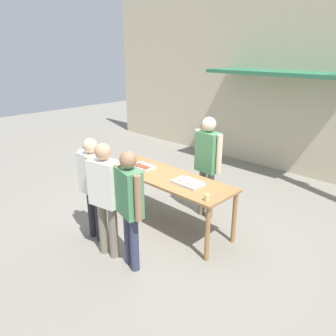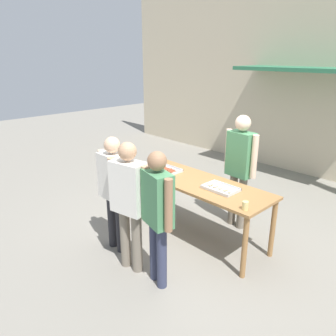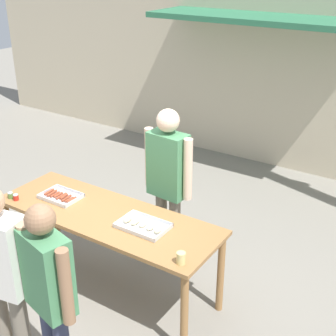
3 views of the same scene
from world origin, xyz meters
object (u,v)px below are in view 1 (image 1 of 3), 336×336
condiment_jar_ketchup (118,165)px  food_tray_sausages (143,167)px  beer_cup (207,198)px  person_customer_with_cup (130,201)px  person_customer_waiting_in_line (105,192)px  person_server_behind_table (208,159)px  condiment_jar_mustard (115,164)px  food_tray_buns (188,183)px  person_customer_holding_hotdog (93,182)px

condiment_jar_ketchup → food_tray_sausages: bearing=39.6°
food_tray_sausages → beer_cup: beer_cup is taller
condiment_jar_ketchup → person_customer_with_cup: 1.67m
condiment_jar_ketchup → person_customer_waiting_in_line: bearing=-44.6°
food_tray_sausages → person_server_behind_table: 1.15m
condiment_jar_mustard → person_customer_waiting_in_line: size_ratio=0.04×
person_customer_with_cup → person_customer_waiting_in_line: size_ratio=0.99×
food_tray_buns → beer_cup: beer_cup is taller
condiment_jar_ketchup → person_customer_holding_hotdog: size_ratio=0.04×
food_tray_buns → beer_cup: bearing=-25.1°
food_tray_buns → condiment_jar_ketchup: 1.44m
condiment_jar_ketchup → person_server_behind_table: person_server_behind_table is taller
person_server_behind_table → person_customer_waiting_in_line: 1.97m
food_tray_sausages → person_customer_holding_hotdog: person_customer_holding_hotdog is taller
condiment_jar_ketchup → condiment_jar_mustard: bearing=-179.6°
person_customer_with_cup → beer_cup: bearing=-110.1°
food_tray_sausages → person_customer_waiting_in_line: size_ratio=0.24×
condiment_jar_mustard → condiment_jar_ketchup: size_ratio=1.00×
person_customer_holding_hotdog → person_customer_waiting_in_line: size_ratio=0.97×
food_tray_sausages → food_tray_buns: size_ratio=0.86×
person_customer_holding_hotdog → condiment_jar_mustard: bearing=-57.2°
beer_cup → person_customer_with_cup: (-0.59, -0.89, 0.05)m
food_tray_buns → condiment_jar_mustard: bearing=-168.9°
beer_cup → food_tray_sausages: bearing=170.4°
condiment_jar_ketchup → person_customer_waiting_in_line: size_ratio=0.04×
condiment_jar_mustard → beer_cup: size_ratio=0.61×
person_server_behind_table → person_customer_holding_hotdog: person_server_behind_table is taller
food_tray_sausages → condiment_jar_mustard: 0.52m
food_tray_sausages → beer_cup: size_ratio=3.81×
food_tray_buns → condiment_jar_ketchup: size_ratio=7.26×
person_server_behind_table → condiment_jar_ketchup: bearing=-135.8°
person_customer_holding_hotdog → person_customer_waiting_in_line: bearing=165.5°
condiment_jar_mustard → food_tray_sausages: bearing=33.9°
beer_cup → person_customer_with_cup: 1.07m
condiment_jar_mustard → person_customer_with_cup: person_customer_with_cup is taller
person_customer_with_cup → person_customer_holding_hotdog: bearing=8.9°
food_tray_buns → person_customer_with_cup: 1.18m
condiment_jar_mustard → beer_cup: beer_cup is taller
beer_cup → person_customer_waiting_in_line: bearing=-138.1°
person_customer_with_cup → food_tray_buns: bearing=-76.2°
person_server_behind_table → person_customer_with_cup: person_server_behind_table is taller
condiment_jar_ketchup → person_server_behind_table: (1.23, 1.01, 0.17)m
condiment_jar_ketchup → person_customer_waiting_in_line: (0.95, -0.94, 0.08)m
food_tray_buns → condiment_jar_mustard: size_ratio=7.26×
beer_cup → person_customer_with_cup: bearing=-123.6°
condiment_jar_ketchup → person_customer_with_cup: size_ratio=0.04×
food_tray_buns → person_customer_with_cup: bearing=-89.7°
food_tray_sausages → condiment_jar_mustard: condiment_jar_mustard is taller
person_server_behind_table → person_customer_with_cup: (0.19, -1.89, -0.09)m
person_customer_holding_hotdog → condiment_jar_ketchup: bearing=-61.5°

